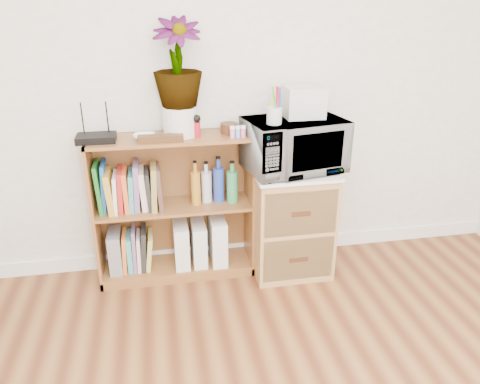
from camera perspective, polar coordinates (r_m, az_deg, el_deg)
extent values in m
cube|color=white|center=(3.38, -1.74, -7.08)|extent=(4.00, 0.02, 0.10)
cube|color=brown|center=(3.03, -7.98, -1.97)|extent=(1.00, 0.30, 0.95)
cube|color=#9E7542|center=(3.13, 6.09, -3.56)|extent=(0.50, 0.45, 0.70)
imported|color=silver|center=(2.92, 6.58, 5.72)|extent=(0.65, 0.50, 0.32)
cylinder|color=silver|center=(2.75, 4.20, 9.28)|extent=(0.09, 0.09, 0.10)
cube|color=silver|center=(2.92, 7.75, 10.84)|extent=(0.23, 0.20, 0.19)
cube|color=black|center=(2.86, -17.12, 6.30)|extent=(0.22, 0.15, 0.04)
imported|color=white|center=(2.83, -11.58, 6.60)|extent=(0.13, 0.13, 0.03)
cylinder|color=silver|center=(2.86, -7.30, 8.58)|extent=(0.21, 0.21, 0.18)
imported|color=#366829|center=(2.80, -7.66, 15.35)|extent=(0.28, 0.28, 0.50)
cube|color=#321E0D|center=(2.76, -9.65, 6.44)|extent=(0.26, 0.07, 0.04)
cylinder|color=#AA1421|center=(2.82, -5.26, 7.56)|extent=(0.04, 0.04, 0.09)
cylinder|color=#3B2210|center=(2.90, -1.33, 7.77)|extent=(0.11, 0.11, 0.06)
cube|color=pink|center=(2.81, -0.26, 7.27)|extent=(0.12, 0.04, 0.06)
cube|color=gray|center=(3.17, -14.92, -6.91)|extent=(0.08, 0.22, 0.27)
cube|color=silver|center=(3.14, -7.17, -6.26)|extent=(0.09, 0.24, 0.30)
cube|color=silver|center=(3.15, -5.03, -6.18)|extent=(0.09, 0.23, 0.29)
cube|color=silver|center=(3.15, -2.73, -5.76)|extent=(0.10, 0.25, 0.32)
cube|color=#1C6B21|center=(2.98, -16.79, 0.56)|extent=(0.04, 0.20, 0.31)
cube|color=#1C58AA|center=(2.98, -16.26, 0.56)|extent=(0.04, 0.20, 0.31)
cube|color=gold|center=(2.98, -15.57, 0.20)|extent=(0.05, 0.20, 0.26)
cube|color=silver|center=(2.98, -14.91, 0.05)|extent=(0.03, 0.20, 0.24)
cube|color=red|center=(2.98, -14.36, 0.28)|extent=(0.04, 0.20, 0.26)
cube|color=orange|center=(2.97, -13.73, 0.31)|extent=(0.03, 0.20, 0.26)
cube|color=teal|center=(2.98, -13.10, 0.18)|extent=(0.04, 0.20, 0.24)
cube|color=slate|center=(2.96, -12.49, 0.74)|extent=(0.04, 0.20, 0.30)
cube|color=beige|center=(2.97, -11.73, 0.38)|extent=(0.05, 0.20, 0.25)
cube|color=#242424|center=(2.97, -11.08, 0.39)|extent=(0.03, 0.20, 0.24)
cube|color=olive|center=(2.96, -10.47, 0.76)|extent=(0.05, 0.20, 0.28)
cube|color=#4D342C|center=(2.96, -9.82, 0.76)|extent=(0.04, 0.20, 0.28)
cylinder|color=#B37921|center=(2.97, -5.46, 1.11)|extent=(0.06, 0.06, 0.28)
cylinder|color=#B4BBCC|center=(2.98, -4.08, 1.03)|extent=(0.07, 0.07, 0.26)
cylinder|color=#213E9E|center=(2.98, -2.59, 1.39)|extent=(0.07, 0.07, 0.29)
cylinder|color=#328C52|center=(3.00, -1.02, 1.29)|extent=(0.07, 0.07, 0.27)
cube|color=orange|center=(3.16, -13.86, -6.95)|extent=(0.03, 0.19, 0.26)
cube|color=teal|center=(3.16, -13.26, -7.01)|extent=(0.03, 0.19, 0.24)
cube|color=slate|center=(3.15, -12.73, -6.59)|extent=(0.03, 0.19, 0.29)
cube|color=beige|center=(3.16, -12.21, -6.96)|extent=(0.03, 0.19, 0.24)
cube|color=black|center=(3.15, -11.67, -6.65)|extent=(0.05, 0.19, 0.28)
cube|color=#B3B352|center=(3.16, -11.00, -6.94)|extent=(0.06, 0.19, 0.24)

